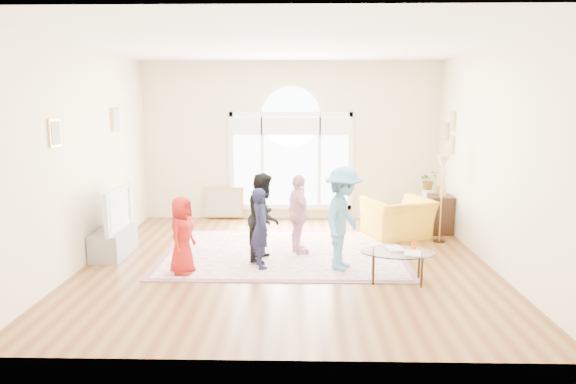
{
  "coord_description": "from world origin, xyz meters",
  "views": [
    {
      "loc": [
        0.19,
        -7.47,
        2.39
      ],
      "look_at": [
        0.0,
        0.3,
        1.03
      ],
      "focal_mm": 32.0,
      "sensor_mm": 36.0,
      "label": 1
    }
  ],
  "objects_px": {
    "area_rug": "(283,252)",
    "television": "(112,209)",
    "armchair": "(398,218)",
    "coffee_table": "(397,253)",
    "tv_console": "(114,242)"
  },
  "relations": [
    {
      "from": "television",
      "to": "coffee_table",
      "type": "height_order",
      "value": "television"
    },
    {
      "from": "tv_console",
      "to": "coffee_table",
      "type": "distance_m",
      "value": 4.39
    },
    {
      "from": "television",
      "to": "coffee_table",
      "type": "xyz_separation_m",
      "value": [
        4.24,
        -1.11,
        -0.35
      ]
    },
    {
      "from": "coffee_table",
      "to": "armchair",
      "type": "bearing_deg",
      "value": 86.28
    },
    {
      "from": "area_rug",
      "to": "television",
      "type": "relative_size",
      "value": 3.13
    },
    {
      "from": "area_rug",
      "to": "coffee_table",
      "type": "relative_size",
      "value": 3.43
    },
    {
      "from": "tv_console",
      "to": "television",
      "type": "relative_size",
      "value": 0.87
    },
    {
      "from": "tv_console",
      "to": "television",
      "type": "height_order",
      "value": "television"
    },
    {
      "from": "television",
      "to": "armchair",
      "type": "bearing_deg",
      "value": 14.64
    },
    {
      "from": "television",
      "to": "coffee_table",
      "type": "bearing_deg",
      "value": -14.68
    },
    {
      "from": "area_rug",
      "to": "tv_console",
      "type": "relative_size",
      "value": 3.6
    },
    {
      "from": "television",
      "to": "coffee_table",
      "type": "relative_size",
      "value": 1.09
    },
    {
      "from": "area_rug",
      "to": "television",
      "type": "height_order",
      "value": "television"
    },
    {
      "from": "armchair",
      "to": "coffee_table",
      "type": "bearing_deg",
      "value": 58.52
    },
    {
      "from": "area_rug",
      "to": "television",
      "type": "xyz_separation_m",
      "value": [
        -2.67,
        -0.18,
        0.74
      ]
    }
  ]
}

